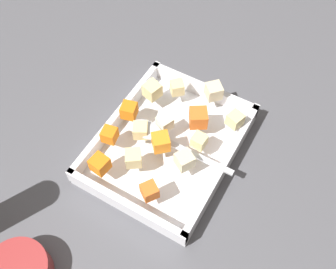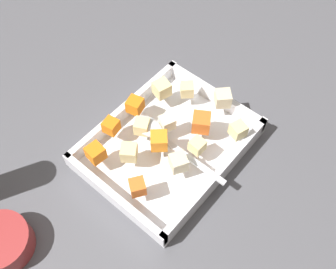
% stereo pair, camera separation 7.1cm
% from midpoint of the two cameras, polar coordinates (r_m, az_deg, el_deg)
% --- Properties ---
extents(ground_plane, '(4.00, 4.00, 0.00)m').
position_cam_midpoint_polar(ground_plane, '(0.75, 3.84, -3.19)').
color(ground_plane, '#4C4C51').
extents(baking_dish, '(0.31, 0.24, 0.05)m').
position_cam_midpoint_polar(baking_dish, '(0.74, 2.72, -2.03)').
color(baking_dish, silver).
rests_on(baking_dish, ground_plane).
extents(carrot_chunk_corner_se, '(0.03, 0.03, 0.03)m').
position_cam_midpoint_polar(carrot_chunk_corner_se, '(0.69, -7.81, -2.94)').
color(carrot_chunk_corner_se, orange).
rests_on(carrot_chunk_corner_se, baking_dish).
extents(carrot_chunk_rim_edge, '(0.04, 0.04, 0.03)m').
position_cam_midpoint_polar(carrot_chunk_rim_edge, '(0.65, -1.43, -8.01)').
color(carrot_chunk_rim_edge, orange).
rests_on(carrot_chunk_rim_edge, baking_dish).
extents(carrot_chunk_front_center, '(0.05, 0.05, 0.03)m').
position_cam_midpoint_polar(carrot_chunk_front_center, '(0.72, 7.75, 1.56)').
color(carrot_chunk_front_center, orange).
rests_on(carrot_chunk_front_center, baking_dish).
extents(carrot_chunk_near_right, '(0.03, 0.03, 0.03)m').
position_cam_midpoint_polar(carrot_chunk_near_right, '(0.74, -2.21, 4.17)').
color(carrot_chunk_near_right, orange).
rests_on(carrot_chunk_near_right, baking_dish).
extents(carrot_chunk_near_left, '(0.03, 0.03, 0.03)m').
position_cam_midpoint_polar(carrot_chunk_near_left, '(0.72, -5.67, 1.05)').
color(carrot_chunk_near_left, orange).
rests_on(carrot_chunk_near_left, baking_dish).
extents(carrot_chunk_back_center, '(0.04, 0.04, 0.03)m').
position_cam_midpoint_polar(carrot_chunk_back_center, '(0.69, 1.57, -1.15)').
color(carrot_chunk_back_center, orange).
rests_on(carrot_chunk_back_center, baking_dish).
extents(potato_chunk_center, '(0.04, 0.04, 0.03)m').
position_cam_midpoint_polar(potato_chunk_center, '(0.76, 10.76, 5.09)').
color(potato_chunk_center, beige).
rests_on(potato_chunk_center, baking_dish).
extents(potato_chunk_mid_right, '(0.04, 0.04, 0.03)m').
position_cam_midpoint_polar(potato_chunk_mid_right, '(0.68, -2.87, -2.88)').
color(potato_chunk_mid_right, '#E0CC89').
rests_on(potato_chunk_mid_right, baking_dish).
extents(potato_chunk_far_right, '(0.03, 0.03, 0.03)m').
position_cam_midpoint_polar(potato_chunk_far_right, '(0.73, 13.11, 0.46)').
color(potato_chunk_far_right, '#E0CC89').
rests_on(potato_chunk_far_right, baking_dish).
extents(potato_chunk_near_spoon, '(0.04, 0.04, 0.03)m').
position_cam_midpoint_polar(potato_chunk_near_spoon, '(0.77, 1.73, 6.62)').
color(potato_chunk_near_spoon, '#E0CC89').
rests_on(potato_chunk_near_spoon, baking_dish).
extents(potato_chunk_corner_ne, '(0.04, 0.04, 0.03)m').
position_cam_midpoint_polar(potato_chunk_corner_ne, '(0.67, 4.56, -4.37)').
color(potato_chunk_corner_ne, beige).
rests_on(potato_chunk_corner_ne, baking_dish).
extents(potato_chunk_under_handle, '(0.04, 0.04, 0.03)m').
position_cam_midpoint_polar(potato_chunk_under_handle, '(0.77, 5.47, 6.47)').
color(potato_chunk_under_handle, '#E0CC89').
rests_on(potato_chunk_under_handle, baking_dish).
extents(potato_chunk_corner_sw, '(0.03, 0.03, 0.03)m').
position_cam_midpoint_polar(potato_chunk_corner_sw, '(0.72, 2.70, 1.62)').
color(potato_chunk_corner_sw, beige).
rests_on(potato_chunk_corner_sw, baking_dish).
extents(potato_chunk_mid_left, '(0.03, 0.03, 0.02)m').
position_cam_midpoint_polar(potato_chunk_mid_left, '(0.70, 7.26, -1.86)').
color(potato_chunk_mid_left, '#E0CC89').
rests_on(potato_chunk_mid_left, baking_dish).
extents(potato_chunk_heap_side, '(0.04, 0.04, 0.03)m').
position_cam_midpoint_polar(potato_chunk_heap_side, '(0.71, -1.08, 1.01)').
color(potato_chunk_heap_side, '#E0CC89').
rests_on(potato_chunk_heap_side, baking_dish).
extents(serving_spoon, '(0.04, 0.21, 0.02)m').
position_cam_midpoint_polar(serving_spoon, '(0.71, 0.69, 0.39)').
color(serving_spoon, silver).
rests_on(serving_spoon, baking_dish).
extents(small_prep_bowl, '(0.10, 0.10, 0.04)m').
position_cam_midpoint_polar(small_prep_bowl, '(0.70, -20.77, -15.04)').
color(small_prep_bowl, maroon).
rests_on(small_prep_bowl, ground_plane).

